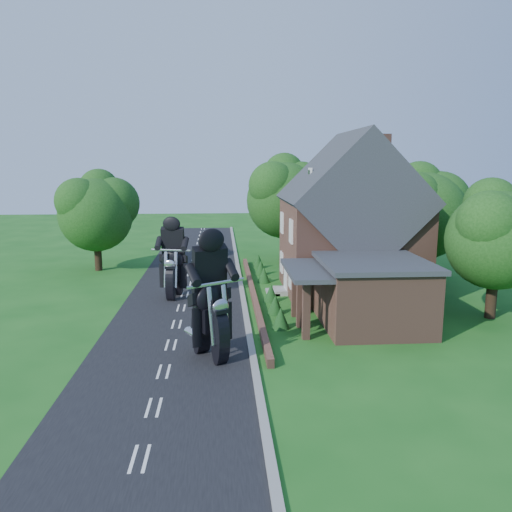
{
  "coord_description": "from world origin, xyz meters",
  "views": [
    {
      "loc": [
        2.37,
        -24.93,
        8.14
      ],
      "look_at": [
        4.4,
        4.1,
        2.8
      ],
      "focal_mm": 35.0,
      "sensor_mm": 36.0,
      "label": 1
    }
  ],
  "objects": [
    {
      "name": "shrub_a",
      "position": [
        5.3,
        -1.0,
        0.55
      ],
      "size": [
        0.9,
        0.9,
        1.1
      ],
      "primitive_type": "cone",
      "color": "#123A14",
      "rests_on": "ground"
    },
    {
      "name": "ground",
      "position": [
        0.0,
        0.0,
        0.0
      ],
      "size": [
        120.0,
        120.0,
        0.0
      ],
      "primitive_type": "plane",
      "color": "#195517",
      "rests_on": "ground"
    },
    {
      "name": "tree_annex_side",
      "position": [
        17.13,
        0.1,
        4.69
      ],
      "size": [
        5.64,
        5.2,
        7.48
      ],
      "color": "black",
      "rests_on": "ground"
    },
    {
      "name": "tree_behind_house",
      "position": [
        14.18,
        16.14,
        6.23
      ],
      "size": [
        7.81,
        7.2,
        10.08
      ],
      "color": "black",
      "rests_on": "ground"
    },
    {
      "name": "tree_behind_left",
      "position": [
        8.16,
        17.13,
        5.73
      ],
      "size": [
        6.94,
        6.4,
        9.16
      ],
      "color": "black",
      "rests_on": "ground"
    },
    {
      "name": "garden_wall",
      "position": [
        4.3,
        5.0,
        0.2
      ],
      "size": [
        0.3,
        22.0,
        0.4
      ],
      "primitive_type": "cube",
      "color": "brown",
      "rests_on": "ground"
    },
    {
      "name": "road",
      "position": [
        0.0,
        0.0,
        0.01
      ],
      "size": [
        7.0,
        80.0,
        0.02
      ],
      "primitive_type": "cube",
      "color": "black",
      "rests_on": "ground"
    },
    {
      "name": "kerb",
      "position": [
        3.65,
        0.0,
        0.06
      ],
      "size": [
        0.3,
        80.0,
        0.12
      ],
      "primitive_type": "cube",
      "color": "gray",
      "rests_on": "ground"
    },
    {
      "name": "shrub_b",
      "position": [
        5.3,
        1.5,
        0.55
      ],
      "size": [
        0.9,
        0.9,
        1.1
      ],
      "primitive_type": "cone",
      "color": "#123A14",
      "rests_on": "ground"
    },
    {
      "name": "tree_far_road",
      "position": [
        -6.86,
        14.11,
        4.84
      ],
      "size": [
        6.08,
        5.6,
        7.84
      ],
      "color": "black",
      "rests_on": "ground"
    },
    {
      "name": "annex",
      "position": [
        9.87,
        -0.8,
        1.77
      ],
      "size": [
        7.05,
        5.94,
        3.44
      ],
      "color": "brown",
      "rests_on": "ground"
    },
    {
      "name": "motorcycle_follow",
      "position": [
        -0.58,
        5.3,
        0.76
      ],
      "size": [
        0.76,
        1.68,
        1.52
      ],
      "primitive_type": null,
      "rotation": [
        0.0,
        0.0,
        2.92
      ],
      "color": "black",
      "rests_on": "ground"
    },
    {
      "name": "tree_house_right",
      "position": [
        16.65,
        8.62,
        5.19
      ],
      "size": [
        6.51,
        6.0,
        8.4
      ],
      "color": "black",
      "rests_on": "ground"
    },
    {
      "name": "shrub_d",
      "position": [
        5.3,
        9.0,
        0.55
      ],
      "size": [
        0.9,
        0.9,
        1.1
      ],
      "primitive_type": "cone",
      "color": "#123A14",
      "rests_on": "ground"
    },
    {
      "name": "shrub_e",
      "position": [
        5.3,
        11.5,
        0.55
      ],
      "size": [
        0.9,
        0.9,
        1.1
      ],
      "primitive_type": "cone",
      "color": "#123A14",
      "rests_on": "ground"
    },
    {
      "name": "shrub_c",
      "position": [
        5.3,
        4.0,
        0.55
      ],
      "size": [
        0.9,
        0.9,
        1.1
      ],
      "primitive_type": "cone",
      "color": "#123A14",
      "rests_on": "ground"
    },
    {
      "name": "shrub_f",
      "position": [
        5.3,
        14.0,
        0.55
      ],
      "size": [
        0.9,
        0.9,
        1.1
      ],
      "primitive_type": "cone",
      "color": "#123A14",
      "rests_on": "ground"
    },
    {
      "name": "motorcycle_lead",
      "position": [
        1.86,
        -4.74,
        0.84
      ],
      "size": [
        1.34,
        1.77,
        1.68
      ],
      "primitive_type": null,
      "rotation": [
        0.0,
        0.0,
        3.7
      ],
      "color": "black",
      "rests_on": "ground"
    },
    {
      "name": "house",
      "position": [
        10.49,
        6.0,
        4.34
      ],
      "size": [
        9.54,
        8.64,
        10.24
      ],
      "color": "brown",
      "rests_on": "ground"
    }
  ]
}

